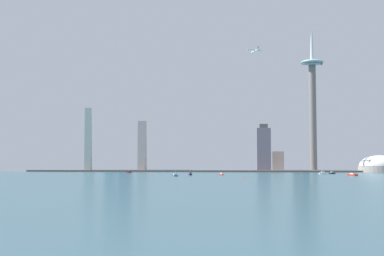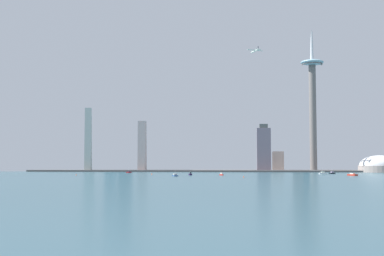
{
  "view_description": "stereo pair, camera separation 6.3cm",
  "coord_description": "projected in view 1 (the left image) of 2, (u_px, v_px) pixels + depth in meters",
  "views": [
    {
      "loc": [
        60.32,
        -548.15,
        23.09
      ],
      "look_at": [
        -28.42,
        439.8,
        88.26
      ],
      "focal_mm": 45.81,
      "sensor_mm": 36.0,
      "label": 1
    },
    {
      "loc": [
        60.38,
        -548.15,
        23.09
      ],
      "look_at": [
        -28.42,
        439.8,
        88.26
      ],
      "focal_mm": 45.81,
      "sensor_mm": 36.0,
      "label": 2
    }
  ],
  "objects": [
    {
      "name": "skyscraper_1",
      "position": [
        304.0,
        130.0,
        1051.36
      ],
      "size": [
        19.35,
        19.34,
        176.76
      ],
      "color": "#41627B",
      "rests_on": "ground"
    },
    {
      "name": "channel_buoy_1",
      "position": [
        76.0,
        175.0,
        747.14
      ],
      "size": [
        1.98,
        1.98,
        2.13
      ],
      "primitive_type": "cone",
      "color": "#E54C19",
      "rests_on": "ground"
    },
    {
      "name": "skyscraper_2",
      "position": [
        278.0,
        161.0,
        1006.96
      ],
      "size": [
        23.75,
        18.61,
        40.94
      ],
      "color": "beige",
      "rests_on": "ground"
    },
    {
      "name": "boat_6",
      "position": [
        221.0,
        174.0,
        740.7
      ],
      "size": [
        6.53,
        5.98,
        4.25
      ],
      "rotation": [
        0.0,
        0.0,
        2.44
      ],
      "color": "red",
      "rests_on": "ground"
    },
    {
      "name": "boat_1",
      "position": [
        175.0,
        175.0,
        703.08
      ],
      "size": [
        10.97,
        16.92,
        9.69
      ],
      "rotation": [
        0.0,
        0.0,
        5.05
      ],
      "color": "navy",
      "rests_on": "ground"
    },
    {
      "name": "boat_5",
      "position": [
        129.0,
        172.0,
        892.9
      ],
      "size": [
        7.98,
        14.73,
        10.51
      ],
      "rotation": [
        0.0,
        0.0,
        1.35
      ],
      "color": "#AB1E21",
      "rests_on": "ground"
    },
    {
      "name": "skyscraper_7",
      "position": [
        297.0,
        130.0,
        1021.21
      ],
      "size": [
        22.59,
        15.25,
        173.92
      ],
      "color": "slate",
      "rests_on": "ground"
    },
    {
      "name": "ground_plane",
      "position": [
        182.0,
        181.0,
        548.65
      ],
      "size": [
        6000.0,
        6000.0,
        0.0
      ],
      "primitive_type": "plane",
      "color": "#30535F"
    },
    {
      "name": "skyscraper_4",
      "position": [
        142.0,
        146.0,
        994.43
      ],
      "size": [
        15.09,
        23.41,
        102.18
      ],
      "color": "beige",
      "rests_on": "ground"
    },
    {
      "name": "observation_tower",
      "position": [
        312.0,
        90.0,
        993.75
      ],
      "size": [
        46.84,
        46.84,
        354.86
      ],
      "color": "slate",
      "rests_on": "ground"
    },
    {
      "name": "skyscraper_3",
      "position": [
        90.0,
        140.0,
        1007.44
      ],
      "size": [
        13.42,
        26.31,
        129.85
      ],
      "color": "#B1BEB8",
      "rests_on": "ground"
    },
    {
      "name": "airplane",
      "position": [
        255.0,
        51.0,
        956.79
      ],
      "size": [
        32.83,
        31.11,
        7.89
      ],
      "rotation": [
        0.0,
        0.0,
        2.0
      ],
      "color": "silver"
    },
    {
      "name": "skyscraper_0",
      "position": [
        126.0,
        135.0,
        1063.99
      ],
      "size": [
        27.89,
        15.92,
        158.79
      ],
      "color": "slate",
      "rests_on": "ground"
    },
    {
      "name": "boat_2",
      "position": [
        323.0,
        173.0,
        800.48
      ],
      "size": [
        12.13,
        5.48,
        9.89
      ],
      "rotation": [
        0.0,
        0.0,
        0.15
      ],
      "color": "white",
      "rests_on": "ground"
    },
    {
      "name": "waterfront_pier",
      "position": [
        206.0,
        171.0,
        985.79
      ],
      "size": [
        717.5,
        76.06,
        3.41
      ],
      "primitive_type": "cube",
      "color": "#5B5655",
      "rests_on": "ground"
    },
    {
      "name": "channel_buoy_2",
      "position": [
        244.0,
        177.0,
        651.88
      ],
      "size": [
        1.51,
        1.51,
        2.47
      ],
      "primitive_type": "cone",
      "color": "#E54C19",
      "rests_on": "ground"
    },
    {
      "name": "skyscraper_5",
      "position": [
        111.0,
        135.0,
        1087.07
      ],
      "size": [
        22.16,
        26.19,
        156.49
      ],
      "color": "#7493A5",
      "rests_on": "ground"
    },
    {
      "name": "boat_4",
      "position": [
        190.0,
        174.0,
        750.37
      ],
      "size": [
        6.16,
        9.72,
        10.76
      ],
      "rotation": [
        0.0,
        0.0,
        5.06
      ],
      "color": "#1E1233",
      "rests_on": "ground"
    },
    {
      "name": "boat_0",
      "position": [
        332.0,
        173.0,
        822.98
      ],
      "size": [
        12.44,
        12.12,
        8.3
      ],
      "rotation": [
        0.0,
        0.0,
        0.76
      ],
      "color": "black",
      "rests_on": "ground"
    },
    {
      "name": "skyscraper_6",
      "position": [
        264.0,
        149.0,
        973.31
      ],
      "size": [
        27.58,
        12.67,
        95.1
      ],
      "color": "slate",
      "rests_on": "ground"
    },
    {
      "name": "channel_buoy_0",
      "position": [
        152.0,
        174.0,
        785.44
      ],
      "size": [
        1.81,
        1.81,
        2.32
      ],
      "primitive_type": "cone",
      "color": "#E54C19",
      "rests_on": "ground"
    },
    {
      "name": "boat_3",
      "position": [
        352.0,
        175.0,
        728.15
      ],
      "size": [
        12.84,
        18.29,
        3.76
      ],
      "rotation": [
        0.0,
        0.0,
        2.01
      ],
      "color": "#AB2718",
      "rests_on": "ground"
    },
    {
      "name": "stadium_dome",
      "position": [
        380.0,
        166.0,
        936.45
      ],
      "size": [
        80.06,
        80.06,
        39.21
      ],
      "color": "gray",
      "rests_on": "ground"
    }
  ]
}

